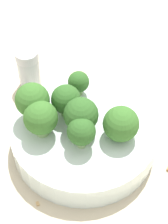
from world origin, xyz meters
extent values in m
plane|color=beige|center=(0.00, 0.00, 0.00)|extent=(3.00, 3.00, 0.00)
cylinder|color=silver|center=(0.00, 0.00, 0.02)|extent=(0.22, 0.22, 0.04)
cylinder|color=#7A9E5B|center=(0.00, -0.01, 0.06)|extent=(0.02, 0.02, 0.03)
sphere|color=#2D5B23|center=(0.00, -0.01, 0.08)|extent=(0.05, 0.05, 0.05)
cylinder|color=#8EB770|center=(0.01, -0.03, 0.06)|extent=(0.02, 0.02, 0.02)
sphere|color=#2D5B23|center=(0.01, -0.03, 0.08)|extent=(0.04, 0.04, 0.04)
cylinder|color=#7A9E5B|center=(-0.04, 0.01, 0.06)|extent=(0.02, 0.02, 0.02)
sphere|color=#2D5B23|center=(-0.04, 0.01, 0.08)|extent=(0.04, 0.04, 0.04)
cylinder|color=#7A9E5B|center=(0.05, 0.01, 0.05)|extent=(0.02, 0.02, 0.02)
sphere|color=#386B28|center=(0.05, 0.01, 0.07)|extent=(0.05, 0.05, 0.05)
cylinder|color=#8EB770|center=(-0.07, -0.03, 0.06)|extent=(0.02, 0.02, 0.03)
sphere|color=#386B28|center=(-0.07, -0.03, 0.08)|extent=(0.05, 0.05, 0.05)
cylinder|color=#7A9E5B|center=(-0.04, 0.05, 0.05)|extent=(0.01, 0.01, 0.02)
sphere|color=#2D5B23|center=(-0.04, 0.05, 0.07)|extent=(0.03, 0.03, 0.03)
cylinder|color=#8EB770|center=(-0.05, -0.04, 0.06)|extent=(0.02, 0.02, 0.03)
sphere|color=#386B28|center=(-0.05, -0.04, 0.08)|extent=(0.05, 0.05, 0.05)
cylinder|color=#B2B7BC|center=(-0.15, 0.06, 0.03)|extent=(0.04, 0.04, 0.06)
cylinder|color=#B7B7BC|center=(-0.15, 0.06, 0.07)|extent=(0.04, 0.04, 0.02)
cube|color=tan|center=(0.00, -0.12, 0.00)|extent=(0.01, 0.01, 0.01)
camera|label=1|loc=(0.18, -0.29, 0.48)|focal=60.00mm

